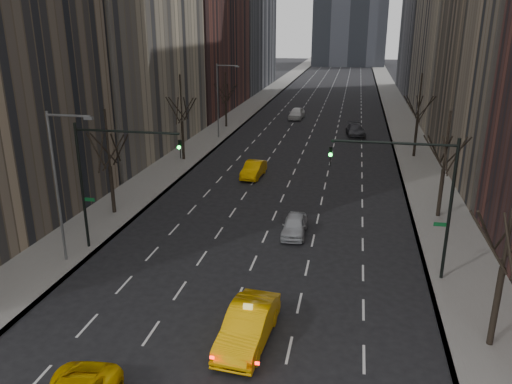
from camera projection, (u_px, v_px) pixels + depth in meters
The scene contains 17 objects.
sidewalk_left at pixel (251, 107), 86.24m from camera, with size 4.50×320.00×0.15m, color slate.
sidewalk_right at pixel (397, 111), 81.72m from camera, with size 4.50×320.00×0.15m, color slate.
tree_lw_b at pixel (110, 167), 36.71m from camera, with size 3.36×3.50×7.82m.
tree_lw_c at pixel (182, 122), 51.47m from camera, with size 3.36×3.50×8.74m.
tree_lw_d at pixel (226, 102), 68.35m from camera, with size 3.36×3.50×7.36m.
tree_rw_a at pixel (503, 269), 21.08m from camera, with size 3.36×3.50×8.28m.
tree_rw_b at pixel (443, 170), 36.00m from camera, with size 3.36×3.50×7.82m.
tree_rw_c at pixel (417, 120), 52.62m from camera, with size 3.36×3.50×8.74m.
traffic_mast_left at pixel (105, 168), 30.03m from camera, with size 6.69×0.39×8.00m.
traffic_mast_right at pixel (420, 186), 26.67m from camera, with size 6.69×0.39×8.00m.
streetlight_near at pixel (60, 173), 28.45m from camera, with size 2.83×0.22×9.00m.
streetlight_far at pixel (220, 93), 60.97m from camera, with size 2.83×0.22×9.00m.
taxi_sedan at pixel (248, 325), 22.38m from camera, with size 1.82×5.22×1.72m, color #FFB205.
silver_sedan_ahead at pixel (295, 225), 33.96m from camera, with size 1.58×3.93×1.34m, color #B0B3B8.
far_taxi at pixel (254, 169), 46.79m from camera, with size 1.56×4.47×1.47m, color #FCB205.
far_suv_grey at pixel (355, 130), 63.70m from camera, with size 2.16×5.31×1.54m, color #333338.
far_car_white at pixel (297, 113), 75.50m from camera, with size 1.97×4.91×1.67m, color white.
Camera 1 is at (5.44, -14.60, 13.71)m, focal length 35.00 mm.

